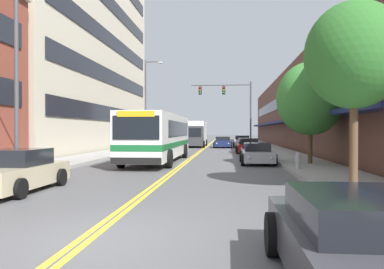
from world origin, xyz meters
name	(u,v)px	position (x,y,z in m)	size (l,w,h in m)	color
ground_plane	(205,147)	(0.00, 37.00, 0.00)	(240.00, 240.00, 0.00)	#565659
sidewalk_left	(146,146)	(-7.05, 37.00, 0.09)	(3.10, 106.00, 0.18)	#9E9B96
sidewalk_right	(266,147)	(7.05, 37.00, 0.09)	(3.10, 106.00, 0.18)	#9E9B96
centre_line	(205,147)	(0.00, 37.00, 0.00)	(0.34, 106.00, 0.01)	yellow
office_tower_left	(53,7)	(-14.84, 29.45, 14.46)	(12.08, 29.67, 28.92)	beige
storefront_row_right	(317,110)	(12.83, 37.00, 4.31)	(9.10, 68.00, 8.63)	brown
city_bus	(159,135)	(-1.78, 16.96, 1.69)	(2.90, 12.16, 2.97)	silver
car_beige_parked_left_near	(16,172)	(-4.33, 4.87, 0.63)	(2.09, 4.45, 1.38)	#BCAD89
car_slate_blue_parked_left_mid	(159,144)	(-4.40, 31.35, 0.59)	(2.06, 4.64, 1.28)	#475675
car_dark_grey_parked_right_foreground	(369,249)	(4.26, -2.18, 0.59)	(2.13, 4.85, 1.22)	#38383D
car_white_parked_right_mid	(242,142)	(4.36, 38.22, 0.64)	(2.13, 4.15, 1.39)	white
car_red_parked_right_far	(248,146)	(4.42, 26.70, 0.60)	(2.15, 4.81, 1.31)	maroon
car_silver_parked_right_end	(257,154)	(4.36, 15.84, 0.58)	(2.00, 4.29, 1.24)	#B7B7BC
car_navy_moving_lead	(223,142)	(2.08, 36.99, 0.61)	(2.15, 4.35, 1.28)	#19234C
box_truck	(196,134)	(-1.27, 38.91, 1.59)	(2.56, 7.53, 3.13)	#38383D
traffic_signal_mast	(231,101)	(3.03, 35.57, 5.32)	(6.78, 0.38, 7.48)	#47474C
street_lamp_left_near	(23,54)	(-5.05, 6.59, 4.86)	(1.97, 0.28, 8.29)	#47474C
street_lamp_left_far	(148,98)	(-5.10, 28.86, 5.09)	(1.77, 0.28, 8.78)	#47474C
street_tree_right_near	(354,56)	(6.57, 5.46, 4.36)	(3.08, 3.08, 5.89)	brown
street_tree_right_mid	(310,99)	(7.13, 14.30, 3.75)	(3.67, 3.67, 5.59)	brown
fire_hydrant	(298,160)	(5.95, 11.44, 0.56)	(0.32, 0.24, 0.77)	#B7B7BC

